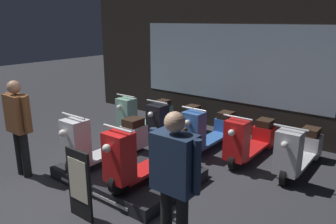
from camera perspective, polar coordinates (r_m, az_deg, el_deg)
The scene contains 13 objects.
ground_plane at distance 4.87m, azimuth -14.99°, elevation -15.58°, with size 30.00×30.00×0.00m, color #2D2D33.
shop_wall_back at distance 7.52m, azimuth 10.66°, elevation 8.73°, with size 8.32×0.09×3.20m.
display_platform at distance 5.42m, azimuth -6.85°, elevation -10.55°, with size 2.07×1.53×0.19m.
scooter_display_left at distance 5.52m, azimuth -10.81°, elevation -4.91°, with size 0.52×1.72×0.95m.
scooter_display_right at distance 4.90m, azimuth -3.48°, elevation -7.36°, with size 0.52×1.72×0.95m.
scooter_backrow_0 at distance 7.55m, azimuth -4.08°, elevation -0.53°, with size 0.52×1.72×0.95m.
scooter_backrow_1 at distance 7.02m, azimuth 1.20°, elevation -1.75°, with size 0.52×1.72×0.95m.
scooter_backrow_2 at distance 6.57m, azimuth 7.27°, elevation -3.13°, with size 0.52×1.72×0.95m.
scooter_backrow_3 at distance 6.21m, azimuth 14.17°, elevation -4.65°, with size 0.52×1.72×0.95m.
scooter_backrow_4 at distance 5.95m, azimuth 21.82°, elevation -6.26°, with size 0.52×1.72×0.95m.
person_left_browsing at distance 5.72m, azimuth -24.61°, elevation -1.55°, with size 0.57×0.23×1.59m.
person_right_browsing at distance 3.42m, azimuth 1.12°, elevation -10.61°, with size 0.63×0.26×1.63m.
price_sign_board at distance 4.39m, azimuth -15.19°, elevation -12.09°, with size 0.42×0.04×0.95m.
Camera 1 is at (3.41, -2.42, 2.50)m, focal length 35.00 mm.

